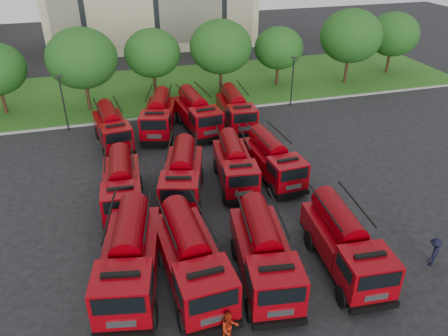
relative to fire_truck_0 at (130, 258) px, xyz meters
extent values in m
plane|color=black|center=(6.33, 4.05, -1.79)|extent=(140.00, 140.00, 0.00)
cube|color=#1C4B14|center=(6.33, 30.05, -1.73)|extent=(70.00, 16.00, 0.12)
cube|color=gray|center=(6.33, 21.95, -1.72)|extent=(70.00, 0.30, 0.14)
cylinder|color=#382314|center=(-9.67, 27.05, -0.60)|extent=(0.36, 0.36, 2.38)
cylinder|color=#382314|center=(-1.67, 25.55, -0.39)|extent=(0.36, 0.36, 2.80)
ellipsoid|color=#164012|center=(-1.67, 25.55, 3.57)|extent=(6.72, 6.72, 5.71)
cylinder|color=#382314|center=(5.33, 28.05, -0.56)|extent=(0.36, 0.36, 2.45)
ellipsoid|color=#164012|center=(5.33, 28.05, 2.90)|extent=(5.88, 5.88, 5.00)
cylinder|color=#382314|center=(12.33, 26.55, -0.42)|extent=(0.36, 0.36, 2.73)
ellipsoid|color=#164012|center=(12.33, 26.55, 3.44)|extent=(6.55, 6.55, 5.57)
cylinder|color=#382314|center=(19.33, 27.55, -0.65)|extent=(0.36, 0.36, 2.27)
ellipsoid|color=#164012|center=(19.33, 27.55, 2.57)|extent=(5.46, 5.46, 4.64)
cylinder|color=#382314|center=(27.33, 26.05, -0.35)|extent=(0.36, 0.36, 2.87)
ellipsoid|color=#164012|center=(27.33, 26.05, 3.70)|extent=(6.89, 6.89, 5.85)
cylinder|color=#382314|center=(34.33, 28.05, -0.53)|extent=(0.36, 0.36, 2.52)
ellipsoid|color=#164012|center=(34.33, 28.05, 3.03)|extent=(6.05, 6.05, 5.14)
cylinder|color=black|center=(-3.67, 21.25, 0.71)|extent=(0.14, 0.14, 5.00)
cube|color=black|center=(-3.67, 21.25, 3.26)|extent=(0.60, 0.25, 0.12)
cylinder|color=black|center=(18.33, 21.25, 0.71)|extent=(0.14, 0.14, 5.00)
cube|color=black|center=(18.33, 21.25, 3.26)|extent=(0.60, 0.25, 0.12)
cube|color=black|center=(0.00, 0.01, -1.08)|extent=(3.99, 7.98, 0.33)
cube|color=black|center=(-0.78, -3.78, -1.14)|extent=(2.72, 0.81, 0.38)
cube|color=#770006|center=(-0.52, -2.55, 0.15)|extent=(3.10, 2.89, 2.13)
cube|color=black|center=(-0.77, -3.75, 0.64)|extent=(2.25, 0.51, 0.93)
cube|color=#770006|center=(0.24, 1.19, -0.21)|extent=(3.62, 5.45, 1.42)
cylinder|color=#5E0005|center=(0.24, 1.19, 0.95)|extent=(2.52, 4.81, 1.64)
cylinder|color=black|center=(-1.80, -2.51, -1.19)|extent=(0.61, 1.25, 1.20)
cylinder|color=black|center=(0.66, -3.02, -1.19)|extent=(0.61, 1.25, 1.20)
cylinder|color=black|center=(-0.83, 2.19, -1.19)|extent=(0.61, 1.25, 1.20)
cylinder|color=black|center=(1.63, 1.68, -1.19)|extent=(0.61, 1.25, 1.20)
cube|color=black|center=(3.03, -0.86, -1.09)|extent=(2.85, 7.60, 0.32)
cube|color=black|center=(3.23, -4.65, -1.15)|extent=(2.68, 0.41, 0.37)
cube|color=#770006|center=(3.16, -3.42, 0.11)|extent=(2.74, 2.49, 2.09)
cube|color=black|center=(3.22, -4.62, 0.59)|extent=(2.25, 0.17, 0.91)
cube|color=#770006|center=(2.97, 0.31, -0.24)|extent=(2.87, 5.05, 1.39)
cylinder|color=#5E0005|center=(2.97, 0.31, 0.90)|extent=(1.84, 4.57, 1.60)
cylinder|color=black|center=(1.95, -3.70, -1.20)|extent=(0.44, 1.19, 1.18)
cylinder|color=black|center=(4.40, -3.57, -1.20)|extent=(0.44, 1.19, 1.18)
cylinder|color=black|center=(1.70, 1.00, -1.20)|extent=(0.44, 1.19, 1.18)
cylinder|color=black|center=(4.16, 1.12, -1.20)|extent=(0.44, 1.19, 1.18)
cube|color=black|center=(6.75, -1.46, -1.12)|extent=(3.41, 7.50, 0.31)
cube|color=black|center=(6.21, -5.09, -1.17)|extent=(2.59, 0.63, 0.36)
cube|color=#770006|center=(6.39, -3.92, 0.04)|extent=(2.84, 2.62, 2.02)
cube|color=black|center=(6.22, -5.06, 0.51)|extent=(2.15, 0.37, 0.88)
cube|color=#770006|center=(6.92, -0.34, -0.29)|extent=(3.20, 5.07, 1.34)
cylinder|color=#5E0005|center=(6.92, -0.34, 0.81)|extent=(2.17, 4.52, 1.55)
cylinder|color=black|center=(5.18, -3.95, -1.22)|extent=(0.52, 1.18, 1.14)
cylinder|color=black|center=(7.53, -4.30, -1.22)|extent=(0.52, 1.18, 1.14)
cylinder|color=black|center=(5.85, 0.55, -1.22)|extent=(0.52, 1.18, 1.14)
cylinder|color=black|center=(8.20, 0.20, -1.22)|extent=(0.52, 1.18, 1.14)
cube|color=black|center=(11.25, -1.86, -1.13)|extent=(2.93, 7.27, 0.30)
cube|color=black|center=(10.94, -5.44, -1.18)|extent=(2.55, 0.47, 0.35)
cube|color=#770006|center=(11.04, -4.28, 0.01)|extent=(2.67, 2.43, 1.98)
cube|color=black|center=(10.95, -5.41, 0.47)|extent=(2.13, 0.23, 0.86)
cube|color=#770006|center=(11.35, -0.75, -0.32)|extent=(2.87, 4.86, 1.32)
cylinder|color=#5E0005|center=(11.35, -0.75, 0.76)|extent=(1.88, 4.37, 1.52)
cylinder|color=black|center=(9.86, -4.38, -1.23)|extent=(0.45, 1.14, 1.12)
cylinder|color=black|center=(12.19, -4.58, -1.23)|extent=(0.45, 1.14, 1.12)
cylinder|color=black|center=(10.24, 0.06, -1.23)|extent=(0.45, 1.14, 1.12)
cylinder|color=black|center=(12.57, -0.14, -1.23)|extent=(0.45, 1.14, 1.12)
cube|color=black|center=(0.20, 7.60, -1.15)|extent=(2.72, 7.02, 0.29)
cube|color=black|center=(-0.04, 4.12, -1.20)|extent=(2.47, 0.41, 0.34)
cube|color=#770006|center=(0.04, 5.24, -0.05)|extent=(2.55, 2.32, 1.92)
cube|color=black|center=(-0.04, 4.15, 0.40)|extent=(2.06, 0.19, 0.84)
cube|color=#770006|center=(0.27, 8.68, -0.37)|extent=(2.71, 4.67, 1.28)
cylinder|color=#5E0005|center=(0.27, 8.68, 0.68)|extent=(1.75, 4.22, 1.47)
cylinder|color=black|center=(-1.10, 5.13, -1.25)|extent=(0.42, 1.10, 1.08)
cylinder|color=black|center=(1.15, 4.97, -1.25)|extent=(0.42, 1.10, 1.08)
cylinder|color=black|center=(-0.81, 9.44, -1.25)|extent=(0.42, 1.10, 1.08)
cylinder|color=black|center=(1.45, 9.29, -1.25)|extent=(0.42, 1.10, 1.08)
cube|color=black|center=(4.27, 7.68, -1.14)|extent=(4.12, 7.40, 0.30)
cube|color=black|center=(3.31, 4.25, -1.19)|extent=(2.49, 0.92, 0.35)
cube|color=#770006|center=(3.62, 5.36, -0.01)|extent=(2.97, 2.79, 1.96)
cube|color=black|center=(3.32, 4.28, 0.45)|extent=(2.05, 0.62, 0.85)
cube|color=#770006|center=(4.56, 8.75, -0.33)|extent=(3.61, 5.11, 1.31)
cylinder|color=#5E0005|center=(4.56, 8.75, 0.73)|extent=(2.59, 4.47, 1.51)
cylinder|color=black|center=(2.45, 5.48, -1.24)|extent=(0.64, 1.16, 1.11)
cylinder|color=black|center=(4.68, 4.86, -1.24)|extent=(0.64, 1.16, 1.11)
cylinder|color=black|center=(3.64, 9.73, -1.24)|extent=(0.64, 1.16, 1.11)
cylinder|color=black|center=(5.87, 9.11, -1.24)|extent=(0.64, 1.16, 1.11)
cube|color=black|center=(8.21, 8.30, -1.17)|extent=(2.99, 6.85, 0.28)
cube|color=black|center=(7.78, 4.97, -1.22)|extent=(2.38, 0.53, 0.33)
cube|color=#770006|center=(7.92, 6.05, -0.11)|extent=(2.56, 2.36, 1.85)
cube|color=black|center=(7.79, 5.00, 0.32)|extent=(1.98, 0.30, 0.80)
cube|color=#770006|center=(8.34, 9.33, -0.42)|extent=(2.85, 4.61, 1.23)
cylinder|color=#5E0005|center=(8.34, 9.33, 0.59)|extent=(1.91, 4.12, 1.42)
cylinder|color=black|center=(6.82, 6.00, -1.27)|extent=(0.46, 1.07, 1.04)
cylinder|color=black|center=(8.98, 5.72, -1.27)|extent=(0.46, 1.07, 1.04)
cylinder|color=black|center=(7.34, 10.13, -1.27)|extent=(0.46, 1.07, 1.04)
cylinder|color=black|center=(9.50, 9.86, -1.27)|extent=(0.46, 1.07, 1.04)
cube|color=black|center=(11.11, 8.19, -1.17)|extent=(2.55, 6.77, 0.29)
cube|color=black|center=(11.29, 4.82, -1.22)|extent=(2.39, 0.37, 0.33)
cube|color=#770006|center=(11.23, 5.92, -0.10)|extent=(2.44, 2.22, 1.85)
cube|color=black|center=(11.29, 4.85, 0.33)|extent=(2.00, 0.16, 0.81)
cube|color=#770006|center=(11.05, 9.24, -0.41)|extent=(2.56, 4.49, 1.24)
cylinder|color=#5E0005|center=(11.05, 9.24, 0.60)|extent=(1.64, 4.07, 1.43)
cylinder|color=black|center=(10.15, 5.67, -1.27)|extent=(0.39, 1.06, 1.05)
cylinder|color=black|center=(12.34, 5.78, -1.27)|extent=(0.39, 1.06, 1.05)
cylinder|color=black|center=(9.93, 9.84, -1.27)|extent=(0.39, 1.06, 1.05)
cylinder|color=black|center=(12.11, 9.96, -1.27)|extent=(0.39, 1.06, 1.05)
cube|color=black|center=(0.15, 17.21, -1.17)|extent=(2.91, 6.84, 0.28)
cube|color=black|center=(0.52, 13.87, -1.22)|extent=(2.38, 0.50, 0.33)
cube|color=#770006|center=(0.40, 14.95, -0.11)|extent=(2.54, 2.33, 1.85)
cube|color=black|center=(0.52, 13.89, 0.32)|extent=(1.98, 0.27, 0.81)
cube|color=#770006|center=(0.03, 18.24, -0.42)|extent=(2.80, 4.59, 1.23)
cylinder|color=#5E0005|center=(0.03, 18.24, 0.59)|extent=(1.86, 4.12, 1.42)
cylinder|color=black|center=(-0.66, 14.64, -1.27)|extent=(0.45, 1.07, 1.04)
cylinder|color=black|center=(1.51, 14.88, -1.27)|extent=(0.45, 1.07, 1.04)
cylinder|color=black|center=(-1.13, 18.78, -1.27)|extent=(0.45, 1.07, 1.04)
cylinder|color=black|center=(1.04, 19.03, -1.27)|extent=(0.45, 1.07, 1.04)
cube|color=black|center=(4.34, 18.57, -1.14)|extent=(4.09, 7.38, 0.30)
cube|color=black|center=(3.39, 15.14, -1.19)|extent=(2.48, 0.91, 0.35)
cube|color=#770006|center=(3.70, 16.25, -0.01)|extent=(2.96, 2.78, 1.95)
cube|color=black|center=(3.40, 15.17, 0.44)|extent=(2.04, 0.61, 0.85)
cube|color=#770006|center=(4.63, 19.64, -0.34)|extent=(3.60, 5.10, 1.30)
cylinder|color=#5E0005|center=(4.63, 19.64, 0.73)|extent=(2.57, 4.46, 1.50)
cylinder|color=black|center=(2.53, 16.37, -1.24)|extent=(0.63, 1.16, 1.10)
cylinder|color=black|center=(4.76, 15.75, -1.24)|extent=(0.63, 1.16, 1.10)
cylinder|color=black|center=(3.71, 20.62, -1.24)|extent=(0.63, 1.16, 1.10)
cylinder|color=black|center=(5.93, 20.01, -1.24)|extent=(0.63, 1.16, 1.10)
cube|color=black|center=(7.73, 18.16, -1.13)|extent=(3.00, 7.31, 0.31)
cube|color=black|center=(8.07, 14.56, -1.18)|extent=(2.56, 0.49, 0.36)
cube|color=#770006|center=(7.96, 15.73, 0.02)|extent=(2.69, 2.46, 1.98)
cube|color=black|center=(8.07, 14.59, 0.47)|extent=(2.13, 0.25, 0.86)
cube|color=#770006|center=(7.62, 19.27, -0.31)|extent=(2.93, 4.90, 1.32)
cylinder|color=#5E0005|center=(7.62, 19.27, 0.77)|extent=(1.92, 4.40, 1.53)
cylinder|color=black|center=(6.81, 15.42, -1.23)|extent=(0.46, 1.15, 1.12)
cylinder|color=black|center=(9.14, 15.64, -1.23)|extent=(0.46, 1.15, 1.12)
cylinder|color=black|center=(6.39, 19.87, -1.23)|extent=(0.46, 1.15, 1.12)
cylinder|color=black|center=(8.72, 20.09, -1.23)|extent=(0.46, 1.15, 1.12)
cube|color=black|center=(11.36, 18.06, -1.15)|extent=(2.70, 6.97, 0.29)
cube|color=black|center=(11.13, 14.60, -1.20)|extent=(2.45, 0.41, 0.34)
cube|color=#770006|center=(11.20, 15.72, -0.06)|extent=(2.53, 2.30, 1.91)
cube|color=black|center=(11.13, 14.63, 0.38)|extent=(2.05, 0.19, 0.83)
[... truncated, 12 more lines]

